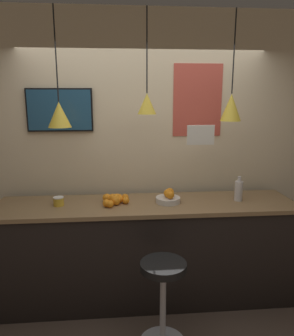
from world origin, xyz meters
TOP-DOWN VIEW (x-y plane):
  - back_wall at (0.00, 1.17)m, footprint 8.00×0.06m
  - service_counter at (0.00, 0.72)m, footprint 2.92×0.66m
  - bar_stool at (0.07, 0.05)m, footprint 0.39×0.39m
  - fruit_bowl at (0.21, 0.72)m, footprint 0.24×0.24m
  - orange_pile at (-0.31, 0.74)m, footprint 0.26×0.26m
  - juice_bottle at (0.91, 0.72)m, footprint 0.08×0.08m
  - spread_jar at (-0.84, 0.72)m, footprint 0.10×0.10m
  - pendant_lamp_left at (-0.79, 0.73)m, footprint 0.21×0.21m
  - pendant_lamp_middle at (0.00, 0.73)m, footprint 0.17×0.17m
  - pendant_lamp_right at (0.79, 0.73)m, footprint 0.19×0.19m
  - mounted_tv at (-0.85, 1.11)m, footprint 0.66×0.04m
  - hanging_menu_board at (0.44, 0.47)m, footprint 0.24×0.01m
  - wall_poster at (0.57, 1.13)m, footprint 0.51×0.01m

SIDE VIEW (x-z plane):
  - service_counter at x=0.00m, z-range 0.00..1.02m
  - bar_stool at x=0.07m, z-range 0.14..0.89m
  - orange_pile at x=-0.31m, z-range 1.02..1.10m
  - spread_jar at x=-0.84m, z-range 1.02..1.11m
  - fruit_bowl at x=0.21m, z-range 1.00..1.14m
  - juice_bottle at x=0.91m, z-range 1.00..1.25m
  - back_wall at x=0.00m, z-range 0.00..2.90m
  - hanging_menu_board at x=0.44m, z-range 1.63..1.80m
  - pendant_lamp_left at x=-0.79m, z-range 1.36..2.40m
  - mounted_tv at x=-0.85m, z-range 1.68..2.12m
  - pendant_lamp_right at x=0.79m, z-range 1.44..2.44m
  - pendant_lamp_middle at x=0.00m, z-range 1.52..2.44m
  - wall_poster at x=0.57m, z-range 1.62..2.36m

